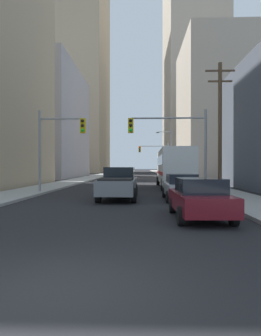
{
  "coord_description": "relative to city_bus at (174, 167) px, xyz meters",
  "views": [
    {
      "loc": [
        1.38,
        -4.46,
        1.96
      ],
      "look_at": [
        0.0,
        34.46,
        1.72
      ],
      "focal_mm": 31.7,
      "sensor_mm": 36.0,
      "label": 1
    }
  ],
  "objects": [
    {
      "name": "sidewalk_left",
      "position": [
        -11.34,
        27.61,
        -1.85
      ],
      "size": [
        3.29,
        160.0,
        0.15
      ],
      "primitive_type": "cube",
      "color": "#9E9E99",
      "rests_on": "ground"
    },
    {
      "name": "city_bus",
      "position": [
        0.0,
        0.0,
        0.0
      ],
      "size": [
        2.76,
        11.55,
        3.4
      ],
      "color": "silver",
      "rests_on": "ground"
    },
    {
      "name": "traffic_signal_far_right",
      "position": [
        -0.57,
        23.95,
        2.17
      ],
      "size": [
        5.09,
        0.44,
        6.0
      ],
      "color": "gray",
      "rests_on": "ground"
    },
    {
      "name": "street_lamp_right",
      "position": [
        1.36,
        19.25,
        2.62
      ],
      "size": [
        2.47,
        0.32,
        7.5
      ],
      "color": "gray",
      "rests_on": "ground"
    },
    {
      "name": "building_right_far_highrise",
      "position": [
        12.88,
        65.68,
        30.46
      ],
      "size": [
        16.09,
        29.99,
        64.78
      ],
      "primitive_type": "cube",
      "color": "#B7A893",
      "rests_on": "ground"
    },
    {
      "name": "sedan_black",
      "position": [
        -4.4,
        -0.4,
        -1.16
      ],
      "size": [
        1.95,
        4.24,
        1.52
      ],
      "color": "black",
      "rests_on": "ground"
    },
    {
      "name": "building_left_mid_office",
      "position": [
        -24.39,
        25.75,
        7.75
      ],
      "size": [
        20.48,
        22.44,
        19.36
      ],
      "primitive_type": "cube",
      "color": "#93939E",
      "rests_on": "ground"
    },
    {
      "name": "sidewalk_right",
      "position": [
        2.7,
        27.61,
        -1.85
      ],
      "size": [
        3.29,
        160.0,
        0.15
      ],
      "primitive_type": "cube",
      "color": "#9E9E99",
      "rests_on": "ground"
    },
    {
      "name": "ground_plane",
      "position": [
        -4.32,
        -22.39,
        -1.93
      ],
      "size": [
        400.0,
        400.0,
        0.0
      ],
      "primitive_type": "plane",
      "color": "black"
    },
    {
      "name": "building_left_far_tower",
      "position": [
        -23.96,
        67.24,
        30.02
      ],
      "size": [
        19.32,
        27.78,
        63.9
      ],
      "primitive_type": "cube",
      "color": "tan",
      "rests_on": "ground"
    },
    {
      "name": "traffic_signal_near_right",
      "position": [
        -0.81,
        -5.62,
        2.2
      ],
      "size": [
        5.61,
        0.44,
        6.0
      ],
      "color": "gray",
      "rests_on": "ground"
    },
    {
      "name": "building_right_mid_block",
      "position": [
        14.56,
        28.3,
        10.4
      ],
      "size": [
        19.74,
        18.91,
        24.65
      ],
      "primitive_type": "cube",
      "color": "#B7A893",
      "rests_on": "ground"
    },
    {
      "name": "sedan_silver",
      "position": [
        -0.62,
        -9.69,
        -1.16
      ],
      "size": [
        1.95,
        4.22,
        1.52
      ],
      "color": "#B7BABF",
      "rests_on": "ground"
    },
    {
      "name": "utility_pole_right",
      "position": [
        3.03,
        -4.23,
        3.23
      ],
      "size": [
        2.2,
        0.28,
        9.78
      ],
      "color": "brown",
      "rests_on": "ground"
    },
    {
      "name": "sedan_maroon",
      "position": [
        -0.76,
        -15.75,
        -1.16
      ],
      "size": [
        1.95,
        4.24,
        1.52
      ],
      "color": "maroon",
      "rests_on": "ground"
    },
    {
      "name": "traffic_signal_near_left",
      "position": [
        -8.84,
        -5.62,
        2.1
      ],
      "size": [
        3.44,
        0.44,
        6.0
      ],
      "color": "gray",
      "rests_on": "ground"
    },
    {
      "name": "pickup_truck_grey",
      "position": [
        -4.27,
        -9.18,
        -1.0
      ],
      "size": [
        2.2,
        5.44,
        1.9
      ],
      "color": "slate",
      "rests_on": "ground"
    }
  ]
}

